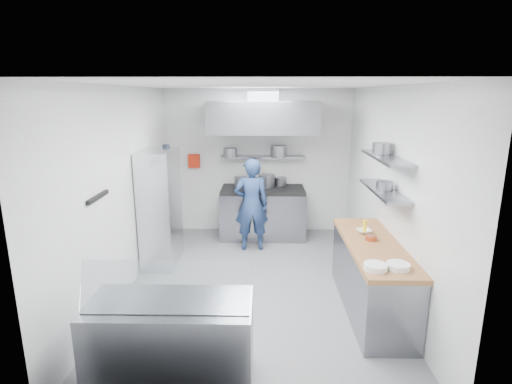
{
  "coord_description": "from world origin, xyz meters",
  "views": [
    {
      "loc": [
        0.12,
        -5.26,
        2.69
      ],
      "look_at": [
        0.0,
        0.6,
        1.25
      ],
      "focal_mm": 28.0,
      "sensor_mm": 36.0,
      "label": 1
    }
  ],
  "objects_px": {
    "chef": "(251,205)",
    "display_case": "(172,343)",
    "wire_rack": "(161,208)",
    "gas_range": "(263,214)"
  },
  "relations": [
    {
      "from": "chef",
      "to": "display_case",
      "type": "relative_size",
      "value": 1.09
    },
    {
      "from": "wire_rack",
      "to": "display_case",
      "type": "xyz_separation_m",
      "value": [
        0.8,
        -2.82,
        -0.5
      ]
    },
    {
      "from": "wire_rack",
      "to": "chef",
      "type": "bearing_deg",
      "value": 23.34
    },
    {
      "from": "chef",
      "to": "display_case",
      "type": "bearing_deg",
      "value": 73.09
    },
    {
      "from": "gas_range",
      "to": "chef",
      "type": "xyz_separation_m",
      "value": [
        -0.2,
        -0.66,
        0.37
      ]
    },
    {
      "from": "chef",
      "to": "wire_rack",
      "type": "distance_m",
      "value": 1.56
    },
    {
      "from": "gas_range",
      "to": "display_case",
      "type": "bearing_deg",
      "value": -101.5
    },
    {
      "from": "gas_range",
      "to": "display_case",
      "type": "xyz_separation_m",
      "value": [
        -0.83,
        -4.1,
        -0.03
      ]
    },
    {
      "from": "chef",
      "to": "display_case",
      "type": "xyz_separation_m",
      "value": [
        -0.64,
        -3.44,
        -0.39
      ]
    },
    {
      "from": "chef",
      "to": "wire_rack",
      "type": "xyz_separation_m",
      "value": [
        -1.43,
        -0.62,
        0.11
      ]
    }
  ]
}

